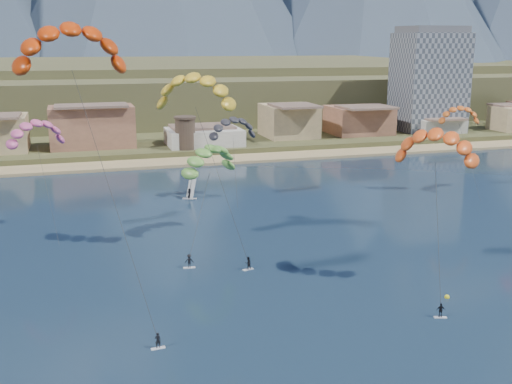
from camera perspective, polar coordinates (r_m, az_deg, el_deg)
The scene contains 16 objects.
ground at distance 59.58m, azimuth 9.16°, elevation -16.60°, with size 2400.00×2400.00×0.00m, color #0E1D32.
beach at distance 156.62m, azimuth -7.72°, elevation 2.72°, with size 2200.00×12.00×0.90m.
land at distance 607.21m, azimuth -14.55°, elevation 10.52°, with size 2200.00×900.00×4.00m.
foothills at distance 282.96m, azimuth -7.30°, elevation 9.44°, with size 940.00×210.00×18.00m.
town at distance 170.30m, azimuth -22.15°, elevation 5.36°, with size 400.00×24.00×12.00m.
apartment_tower at distance 205.24m, azimuth 15.56°, elevation 9.89°, with size 20.00×16.00×32.00m.
watchtower at distance 164.18m, azimuth -6.50°, elevation 5.43°, with size 5.82×5.82×8.60m.
kitesurfer_red at distance 67.07m, azimuth -16.67°, elevation 13.16°, with size 13.26×13.55×33.12m.
kitesurfer_yellow at distance 86.89m, azimuth -5.60°, elevation 9.62°, with size 12.50×14.81×26.97m.
kitesurfer_orange at distance 78.27m, azimuth 16.21°, elevation 4.52°, with size 10.56×15.37×21.52m.
kitesurfer_green at distance 95.36m, azimuth -4.31°, elevation 3.33°, with size 12.25×18.49×18.32m.
distant_kite_pink at distance 101.26m, azimuth -19.53°, elevation 5.50°, with size 10.01×7.73×19.76m.
distant_kite_dark at distance 117.91m, azimuth -2.13°, elevation 6.21°, with size 10.01×6.51×17.67m.
distant_kite_orange at distance 128.56m, azimuth 18.15°, elevation 6.98°, with size 8.70×6.88×18.98m.
windsurfer at distance 120.72m, azimuth -6.04°, elevation 0.08°, with size 2.87×3.08×4.79m.
buoy at distance 78.65m, azimuth 17.08°, elevation -9.17°, with size 0.60×0.60×0.60m.
Camera 1 is at (-23.11, -46.03, 29.96)m, focal length 43.71 mm.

